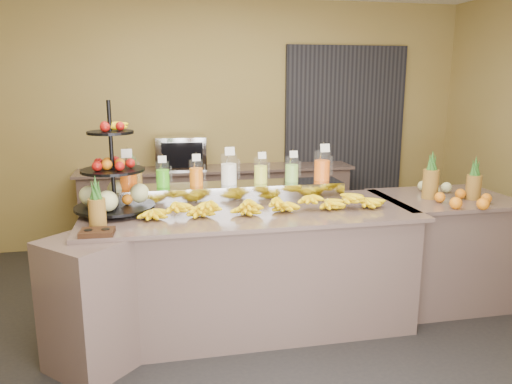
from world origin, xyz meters
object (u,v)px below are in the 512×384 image
object	(u,v)px
fruit_stand	(119,185)
right_fruit_pile	(457,192)
oven_warmer	(181,153)
condiment_caddy	(97,232)
pitcher_tray	(229,193)
banana_heap	(264,202)

from	to	relation	value
fruit_stand	right_fruit_pile	distance (m)	2.66
fruit_stand	oven_warmer	world-z (taller)	fruit_stand
right_fruit_pile	oven_warmer	bearing A→B (deg)	135.91
fruit_stand	condiment_caddy	bearing A→B (deg)	-87.24
pitcher_tray	condiment_caddy	distance (m)	1.18
fruit_stand	banana_heap	bearing A→B (deg)	4.53
condiment_caddy	oven_warmer	size ratio (longest dim) A/B	0.39
fruit_stand	right_fruit_pile	xyz separation A→B (m)	(2.65, -0.20, -0.14)
right_fruit_pile	oven_warmer	xyz separation A→B (m)	(-2.09, 2.02, 0.10)
banana_heap	condiment_caddy	size ratio (longest dim) A/B	8.58
banana_heap	fruit_stand	world-z (taller)	fruit_stand
right_fruit_pile	oven_warmer	distance (m)	2.91
pitcher_tray	banana_heap	distance (m)	0.40
banana_heap	oven_warmer	size ratio (longest dim) A/B	3.33
right_fruit_pile	oven_warmer	world-z (taller)	oven_warmer
pitcher_tray	fruit_stand	distance (m)	0.87
banana_heap	right_fruit_pile	distance (m)	1.60
pitcher_tray	fruit_stand	bearing A→B (deg)	-169.71
condiment_caddy	right_fruit_pile	world-z (taller)	right_fruit_pile
fruit_stand	oven_warmer	size ratio (longest dim) A/B	1.52
pitcher_tray	oven_warmer	distance (m)	1.70
fruit_stand	oven_warmer	xyz separation A→B (m)	(0.56, 1.82, -0.03)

